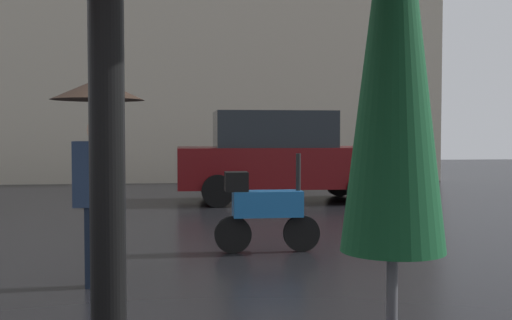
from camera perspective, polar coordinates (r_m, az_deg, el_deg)
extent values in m
cylinder|color=black|center=(1.72, -13.32, -5.90)|extent=(0.09, 0.09, 2.50)
cone|color=#144C28|center=(2.05, 12.49, 11.47)|extent=(0.33, 0.33, 1.39)
cube|color=black|center=(6.31, -14.07, -7.66)|extent=(0.26, 0.16, 0.78)
cube|color=#1E2D47|center=(6.22, -14.14, -1.24)|extent=(0.47, 0.21, 0.63)
sphere|color=beige|center=(6.21, -14.18, 2.67)|extent=(0.22, 0.22, 0.22)
cylinder|color=black|center=(6.21, -14.19, 3.94)|extent=(0.02, 0.02, 0.30)
cone|color=black|center=(6.22, -14.22, 6.24)|extent=(0.89, 0.89, 0.20)
cylinder|color=black|center=(7.94, 4.16, -6.66)|extent=(0.46, 0.09, 0.46)
cylinder|color=black|center=(7.82, -2.11, -6.80)|extent=(0.46, 0.09, 0.46)
cube|color=#195999|center=(7.82, 1.05, -3.99)|extent=(0.86, 0.32, 0.32)
cube|color=black|center=(7.75, -1.80, -1.97)|extent=(0.28, 0.28, 0.24)
cylinder|color=black|center=(7.85, 3.86, -1.40)|extent=(0.06, 0.06, 0.55)
cube|color=#590C0F|center=(13.59, 2.52, -0.61)|extent=(4.56, 1.88, 0.85)
cube|color=black|center=(13.54, 1.57, 2.81)|extent=(2.51, 1.73, 0.77)
cylinder|color=black|center=(14.85, 7.57, -2.01)|extent=(0.66, 0.18, 0.66)
cylinder|color=black|center=(13.04, 9.65, -2.65)|extent=(0.66, 0.18, 0.66)
cylinder|color=black|center=(14.39, -3.95, -2.13)|extent=(0.66, 0.18, 0.66)
cylinder|color=black|center=(12.52, -3.49, -2.83)|extent=(0.66, 0.18, 0.66)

